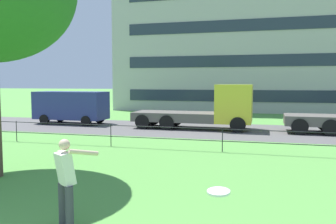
{
  "coord_description": "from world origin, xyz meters",
  "views": [
    {
      "loc": [
        4.0,
        -2.5,
        2.85
      ],
      "look_at": [
        1.29,
        7.57,
        1.97
      ],
      "focal_mm": 37.1,
      "sensor_mm": 36.0,
      "label": 1
    }
  ],
  "objects_px": {
    "frisbee": "(219,192)",
    "panel_van_left": "(71,106)",
    "person_thrower": "(66,180)",
    "apartment_building_background": "(237,17)",
    "flatbed_truck_far_right": "(210,109)"
  },
  "relations": [
    {
      "from": "person_thrower",
      "to": "panel_van_left",
      "type": "xyz_separation_m",
      "value": [
        -9.11,
        15.58,
        0.32
      ]
    },
    {
      "from": "panel_van_left",
      "to": "apartment_building_background",
      "type": "relative_size",
      "value": 0.21
    },
    {
      "from": "apartment_building_background",
      "to": "panel_van_left",
      "type": "bearing_deg",
      "value": -119.42
    },
    {
      "from": "panel_van_left",
      "to": "flatbed_truck_far_right",
      "type": "height_order",
      "value": "flatbed_truck_far_right"
    },
    {
      "from": "panel_van_left",
      "to": "frisbee",
      "type": "bearing_deg",
      "value": -54.92
    },
    {
      "from": "frisbee",
      "to": "panel_van_left",
      "type": "bearing_deg",
      "value": 125.08
    },
    {
      "from": "person_thrower",
      "to": "apartment_building_background",
      "type": "bearing_deg",
      "value": 88.48
    },
    {
      "from": "flatbed_truck_far_right",
      "to": "frisbee",
      "type": "bearing_deg",
      "value": -81.44
    },
    {
      "from": "panel_van_left",
      "to": "flatbed_truck_far_right",
      "type": "xyz_separation_m",
      "value": [
        9.74,
        -0.36,
        -0.05
      ]
    },
    {
      "from": "person_thrower",
      "to": "panel_van_left",
      "type": "bearing_deg",
      "value": 120.3
    },
    {
      "from": "frisbee",
      "to": "panel_van_left",
      "type": "relative_size",
      "value": 0.06
    },
    {
      "from": "panel_van_left",
      "to": "apartment_building_background",
      "type": "distance_m",
      "value": 22.12
    },
    {
      "from": "flatbed_truck_far_right",
      "to": "panel_van_left",
      "type": "bearing_deg",
      "value": 177.91
    },
    {
      "from": "frisbee",
      "to": "flatbed_truck_far_right",
      "type": "height_order",
      "value": "flatbed_truck_far_right"
    },
    {
      "from": "frisbee",
      "to": "apartment_building_background",
      "type": "bearing_deg",
      "value": 93.8
    }
  ]
}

